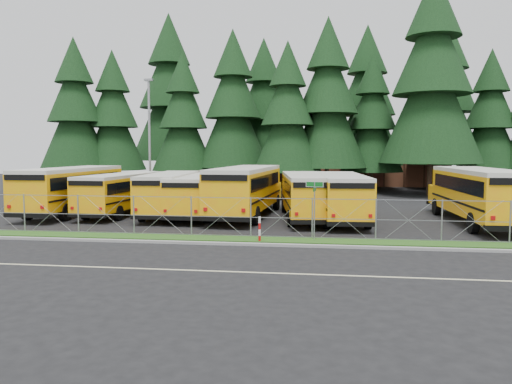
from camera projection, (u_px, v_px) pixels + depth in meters
The scene contains 30 objects.
ground at pixel (273, 235), 25.36m from camera, with size 120.00×120.00×0.00m, color black.
curb at pixel (266, 245), 22.30m from camera, with size 50.00×0.25×0.12m, color gray.
grass_verge at pixel (269, 240), 23.68m from camera, with size 50.00×1.40×0.06m, color #284F16.
road_lane_line at pixel (249, 272), 17.47m from camera, with size 50.00×0.12×0.01m, color beige.
chainlink_fence at pixel (271, 218), 24.29m from camera, with size 44.00×0.10×2.00m, color gray, non-canonical shape.
brick_building at pixel (353, 161), 63.76m from camera, with size 22.00×10.00×6.00m, color brown.
bus_0 at pixel (74, 191), 33.66m from camera, with size 2.82×11.94×3.13m, color #F9BC07, non-canonical shape.
bus_1 at pixel (124, 194), 33.38m from camera, with size 2.46×10.40×2.73m, color #F9BC07, non-canonical shape.
bus_2 at pixel (171, 194), 32.77m from camera, with size 2.51×10.65×2.79m, color #F9BC07, non-canonical shape.
bus_3 at pixel (201, 196), 32.25m from camera, with size 2.41×10.21×2.68m, color #F9BC07, non-canonical shape.
bus_4 at pixel (247, 192), 32.12m from camera, with size 2.89×12.26×3.21m, color #F9BC07, non-canonical shape.
bus_5 at pixel (305, 197), 30.89m from camera, with size 2.55×10.78×2.83m, color #F9BC07, non-canonical shape.
bus_6 at pixel (341, 198), 30.16m from camera, with size 2.56×10.83×2.84m, color #F9BC07, non-canonical shape.
bus_east at pixel (477, 196), 28.85m from camera, with size 2.90×12.30×3.22m, color #F9BC07, non-canonical shape.
street_sign at pixel (315, 198), 23.50m from camera, with size 0.82×0.54×2.81m.
striped_bollard at pixel (260, 229), 23.22m from camera, with size 0.11×0.11×1.20m, color #B20C0C.
light_standard at pixel (150, 136), 41.25m from camera, with size 0.70×0.35×10.14m.
conifer_0 at pixel (75, 115), 51.97m from camera, with size 7.24×7.24×16.01m, color black, non-canonical shape.
conifer_1 at pixel (113, 121), 53.30m from camera, with size 6.76×6.76×14.95m, color black, non-canonical shape.
conifer_2 at pixel (183, 122), 52.67m from camera, with size 6.62×6.62×14.64m, color black, non-canonical shape.
conifer_3 at pixel (233, 110), 52.59m from camera, with size 7.67×7.67×16.97m, color black, non-canonical shape.
conifer_4 at pixel (288, 118), 48.37m from camera, with size 6.71×6.71×14.85m, color black, non-canonical shape.
conifer_5 at pixel (328, 106), 49.49m from camera, with size 7.89×7.89×17.44m, color black, non-canonical shape.
conifer_6 at pixel (372, 123), 51.07m from camera, with size 6.42×6.42×14.19m, color black, non-canonical shape.
conifer_7 at pixel (432, 84), 46.58m from camera, with size 9.48×9.48×20.96m, color black, non-canonical shape.
conifer_8 at pixel (490, 121), 49.44m from camera, with size 6.47×6.47×14.30m, color black, non-canonical shape.
conifer_10 at pixel (170, 100), 61.24m from camera, with size 9.47×9.47×20.95m, color black, non-canonical shape.
conifer_11 at pixel (264, 113), 57.12m from camera, with size 7.71×7.71×17.05m, color black, non-canonical shape.
conifer_12 at pixel (367, 108), 54.89m from camera, with size 8.13×8.13×17.99m, color black, non-canonical shape.
conifer_13 at pixel (446, 104), 54.86m from camera, with size 8.46×8.46×18.71m, color black, non-canonical shape.
Camera 1 is at (2.62, -24.98, 4.26)m, focal length 35.00 mm.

